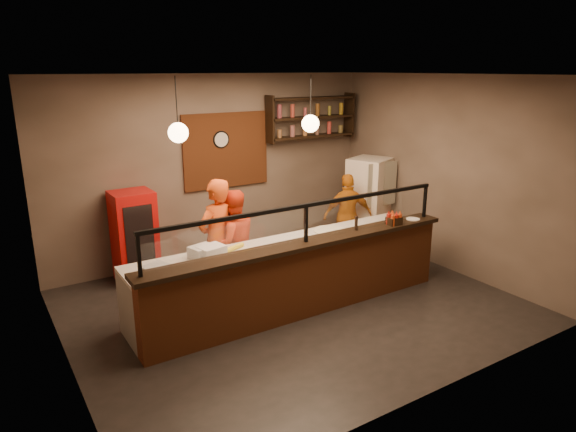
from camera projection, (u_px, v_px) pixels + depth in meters
floor at (293, 306)px, 7.36m from camera, size 6.00×6.00×0.00m
ceiling at (294, 75)px, 6.47m from camera, size 6.00×6.00×0.00m
wall_back at (216, 168)px, 8.95m from camera, size 6.00×0.00×6.00m
wall_left at (54, 235)px, 5.37m from camera, size 0.00×5.00×5.00m
wall_right at (446, 174)px, 8.46m from camera, size 0.00×5.00×5.00m
wall_front at (436, 252)px, 4.89m from camera, size 6.00×0.00×6.00m
brick_patch at (226, 150)px, 8.94m from camera, size 1.60×0.04×1.30m
service_counter at (305, 281)px, 6.98m from camera, size 4.60×0.25×1.00m
counter_ledge at (306, 244)px, 6.83m from camera, size 4.70×0.37×0.06m
worktop_cabinet at (286, 274)px, 7.41m from camera, size 4.60×0.75×0.85m
worktop at (286, 244)px, 7.28m from camera, size 4.60×0.75×0.05m
sneeze_guard at (306, 219)px, 6.74m from camera, size 4.50×0.05×0.52m
wall_shelving at (311, 117)px, 9.56m from camera, size 1.84×0.28×0.85m
wall_clock at (221, 139)px, 8.83m from camera, size 0.30×0.04×0.30m
pendant_left at (178, 133)px, 6.04m from camera, size 0.24×0.24×0.77m
pendant_right at (310, 124)px, 7.02m from camera, size 0.24×0.24×0.77m
cook_left at (217, 240)px, 7.38m from camera, size 0.76×0.63×1.80m
cook_mid at (233, 243)px, 7.55m from camera, size 0.81×0.64×1.61m
cook_right at (348, 216)px, 9.13m from camera, size 0.96×0.67×1.51m
fridge at (369, 203)px, 9.61m from camera, size 0.91×0.88×1.69m
red_cooler at (135, 237)px, 8.08m from camera, size 0.63×0.58×1.46m
pizza_dough at (330, 230)px, 7.81m from camera, size 0.63×0.63×0.01m
prep_tub_a at (203, 252)px, 6.68m from camera, size 0.37×0.33×0.16m
prep_tub_b at (211, 252)px, 6.67m from camera, size 0.38×0.33×0.17m
prep_tub_c at (155, 271)px, 6.07m from camera, size 0.36×0.32×0.15m
rolling_pin at (233, 248)px, 6.97m from camera, size 0.37×0.19×0.06m
condiment_caddy at (394, 221)px, 7.56m from camera, size 0.22×0.17×0.11m
pepper_mill at (356, 223)px, 7.29m from camera, size 0.05×0.05×0.20m
small_plate at (413, 219)px, 7.82m from camera, size 0.25×0.25×0.01m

